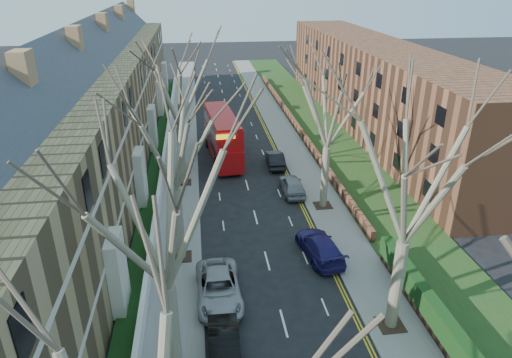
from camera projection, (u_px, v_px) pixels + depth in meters
name	position (u px, v px, depth m)	size (l,w,h in m)	color
pavement_left	(182.00, 143.00, 51.38)	(3.00, 102.00, 0.12)	slate
pavement_right	(287.00, 138.00, 52.80)	(3.00, 102.00, 0.12)	slate
terrace_left	(91.00, 119.00, 40.99)	(9.70, 78.00, 13.60)	olive
flats_right	(374.00, 85.00, 55.73)	(13.97, 54.00, 10.00)	brown
front_wall_left	(163.00, 166.00, 43.73)	(0.30, 78.00, 1.00)	white
grass_verge_right	(325.00, 136.00, 53.30)	(6.00, 102.00, 0.06)	#1F3413
tree_left_mid	(160.00, 199.00, 17.70)	(10.50, 10.50, 14.71)	#655E48
tree_left_far	(171.00, 127.00, 26.86)	(10.15, 10.15, 14.22)	#655E48
tree_left_dist	(176.00, 79.00, 37.56)	(10.50, 10.50, 14.71)	#655E48
tree_right_mid	(415.00, 164.00, 20.86)	(10.50, 10.50, 14.71)	#655E48
tree_right_far	(330.00, 96.00, 33.62)	(10.15, 10.15, 14.22)	#655E48
double_decker_bus	(222.00, 137.00, 46.44)	(3.46, 11.05, 4.55)	#AD0C0D
car_left_mid	(224.00, 348.00, 22.42)	(1.53, 4.39, 1.45)	black
car_left_far	(219.00, 288.00, 26.60)	(2.56, 5.54, 1.54)	#9D9DA2
car_right_near	(320.00, 246.00, 30.68)	(2.12, 5.21, 1.51)	navy
car_right_mid	(292.00, 185.00, 39.49)	(1.80, 4.49, 1.53)	gray
car_right_far	(275.00, 159.00, 45.01)	(1.55, 4.44, 1.46)	black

